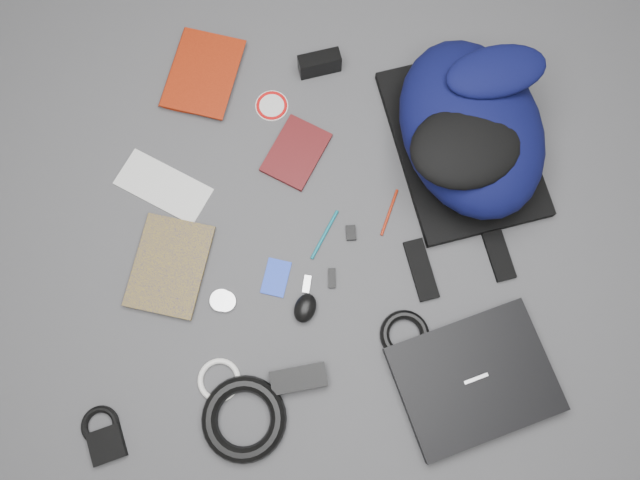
# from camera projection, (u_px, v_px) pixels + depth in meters

# --- Properties ---
(ground) EXTENTS (4.00, 4.00, 0.00)m
(ground) POSITION_uv_depth(u_px,v_px,m) (320.00, 242.00, 1.56)
(ground) COLOR #4F4F51
(ground) RESTS_ON ground
(backpack) EXTENTS (0.51, 0.61, 0.22)m
(backpack) POSITION_uv_depth(u_px,v_px,m) (471.00, 128.00, 1.51)
(backpack) COLOR black
(backpack) RESTS_ON ground
(laptop) EXTENTS (0.44, 0.40, 0.04)m
(laptop) POSITION_uv_depth(u_px,v_px,m) (474.00, 379.00, 1.46)
(laptop) COLOR black
(laptop) RESTS_ON ground
(textbook_red) EXTENTS (0.21, 0.26, 0.03)m
(textbook_red) POSITION_uv_depth(u_px,v_px,m) (171.00, 67.00, 1.66)
(textbook_red) COLOR maroon
(textbook_red) RESTS_ON ground
(comic_book) EXTENTS (0.21, 0.26, 0.02)m
(comic_book) POSITION_uv_depth(u_px,v_px,m) (136.00, 259.00, 1.54)
(comic_book) COLOR #BD9F0D
(comic_book) RESTS_ON ground
(envelope) EXTENTS (0.26, 0.19, 0.00)m
(envelope) POSITION_uv_depth(u_px,v_px,m) (163.00, 186.00, 1.59)
(envelope) COLOR silver
(envelope) RESTS_ON ground
(dvd_case) EXTENTS (0.18, 0.21, 0.01)m
(dvd_case) POSITION_uv_depth(u_px,v_px,m) (296.00, 153.00, 1.61)
(dvd_case) COLOR #410C0D
(dvd_case) RESTS_ON ground
(compact_camera) EXTENTS (0.12, 0.07, 0.06)m
(compact_camera) POSITION_uv_depth(u_px,v_px,m) (320.00, 64.00, 1.64)
(compact_camera) COLOR black
(compact_camera) RESTS_ON ground
(sticker_disc) EXTENTS (0.10, 0.10, 0.00)m
(sticker_disc) POSITION_uv_depth(u_px,v_px,m) (272.00, 106.00, 1.65)
(sticker_disc) COLOR silver
(sticker_disc) RESTS_ON ground
(pen_teal) EXTENTS (0.06, 0.13, 0.01)m
(pen_teal) POSITION_uv_depth(u_px,v_px,m) (325.00, 235.00, 1.56)
(pen_teal) COLOR #0D6475
(pen_teal) RESTS_ON ground
(pen_red) EXTENTS (0.04, 0.12, 0.01)m
(pen_red) POSITION_uv_depth(u_px,v_px,m) (389.00, 212.00, 1.57)
(pen_red) COLOR #98210B
(pen_red) RESTS_ON ground
(id_badge) EXTENTS (0.07, 0.10, 0.00)m
(id_badge) POSITION_uv_depth(u_px,v_px,m) (276.00, 278.00, 1.54)
(id_badge) COLOR blue
(id_badge) RESTS_ON ground
(usb_black) EXTENTS (0.02, 0.05, 0.01)m
(usb_black) POSITION_uv_depth(u_px,v_px,m) (332.00, 278.00, 1.53)
(usb_black) COLOR black
(usb_black) RESTS_ON ground
(usb_silver) EXTENTS (0.02, 0.04, 0.01)m
(usb_silver) POSITION_uv_depth(u_px,v_px,m) (307.00, 284.00, 1.53)
(usb_silver) COLOR #B0B0B2
(usb_silver) RESTS_ON ground
(key_fob) EXTENTS (0.03, 0.04, 0.01)m
(key_fob) POSITION_uv_depth(u_px,v_px,m) (351.00, 233.00, 1.56)
(key_fob) COLOR black
(key_fob) RESTS_ON ground
(mouse) EXTENTS (0.07, 0.08, 0.04)m
(mouse) POSITION_uv_depth(u_px,v_px,m) (305.00, 308.00, 1.50)
(mouse) COLOR black
(mouse) RESTS_ON ground
(headphone_left) EXTENTS (0.06, 0.06, 0.01)m
(headphone_left) POSITION_uv_depth(u_px,v_px,m) (221.00, 300.00, 1.52)
(headphone_left) COLOR silver
(headphone_left) RESTS_ON ground
(headphone_right) EXTENTS (0.07, 0.07, 0.01)m
(headphone_right) POSITION_uv_depth(u_px,v_px,m) (226.00, 302.00, 1.52)
(headphone_right) COLOR silver
(headphone_right) RESTS_ON ground
(cable_coil) EXTENTS (0.14, 0.14, 0.02)m
(cable_coil) POSITION_uv_depth(u_px,v_px,m) (405.00, 335.00, 1.49)
(cable_coil) COLOR black
(cable_coil) RESTS_ON ground
(power_brick) EXTENTS (0.14, 0.09, 0.03)m
(power_brick) POSITION_uv_depth(u_px,v_px,m) (299.00, 379.00, 1.46)
(power_brick) COLOR black
(power_brick) RESTS_ON ground
(power_cord_coil) EXTENTS (0.25, 0.25, 0.04)m
(power_cord_coil) POSITION_uv_depth(u_px,v_px,m) (244.00, 419.00, 1.44)
(power_cord_coil) COLOR black
(power_cord_coil) RESTS_ON ground
(pouch) EXTENTS (0.10, 0.10, 0.02)m
(pouch) POSITION_uv_depth(u_px,v_px,m) (107.00, 445.00, 1.43)
(pouch) COLOR black
(pouch) RESTS_ON ground
(earbud_coil) EXTENTS (0.12, 0.12, 0.02)m
(earbud_coil) POSITION_uv_depth(u_px,v_px,m) (100.00, 425.00, 1.45)
(earbud_coil) COLOR black
(earbud_coil) RESTS_ON ground
(white_cable_coil) EXTENTS (0.12, 0.12, 0.01)m
(white_cable_coil) POSITION_uv_depth(u_px,v_px,m) (219.00, 380.00, 1.47)
(white_cable_coil) COLOR white
(white_cable_coil) RESTS_ON ground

